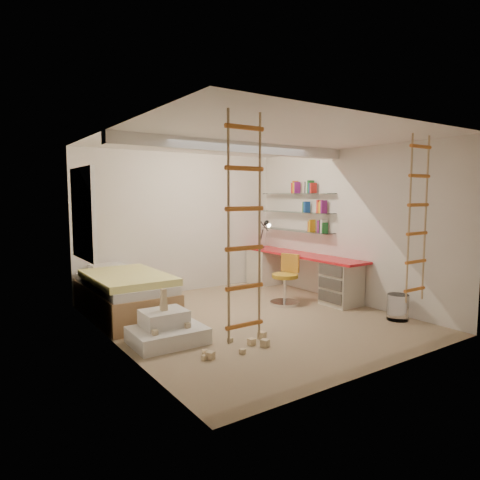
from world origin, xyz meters
TOP-DOWN VIEW (x-y plane):
  - floor at (0.00, 0.00)m, footprint 4.50×4.50m
  - ceiling_beam at (0.00, 0.30)m, footprint 4.00×0.18m
  - window_frame at (-1.97, 1.50)m, footprint 0.06×1.15m
  - window_blind at (-1.93, 1.50)m, footprint 0.02×1.00m
  - rope_ladder_left at (-1.35, -1.75)m, footprint 0.41×0.04m
  - rope_ladder_right at (1.35, -1.75)m, footprint 0.41×0.04m
  - waste_bin at (1.75, -1.23)m, footprint 0.30×0.30m
  - desk at (1.72, 0.86)m, footprint 0.56×2.80m
  - shelves at (1.87, 1.13)m, footprint 0.25×1.80m
  - bed at (-1.48, 1.23)m, footprint 1.02×2.00m
  - task_lamp at (1.67, 1.82)m, footprint 0.14×0.36m
  - swivel_chair at (0.98, 0.39)m, footprint 0.64×0.64m
  - play_platform at (-1.45, -0.21)m, footprint 0.90×0.70m
  - toy_blocks at (-1.11, -0.60)m, footprint 1.36×1.01m
  - books at (1.87, 1.13)m, footprint 0.14×0.64m

SIDE VIEW (x-z plane):
  - floor at x=0.00m, z-range 0.00..0.00m
  - play_platform at x=-1.45m, z-range -0.04..0.35m
  - waste_bin at x=1.75m, z-range 0.00..0.38m
  - toy_blocks at x=-1.11m, z-range -0.14..0.52m
  - swivel_chair at x=0.98m, z-range -0.11..0.73m
  - bed at x=-1.48m, z-range -0.02..0.67m
  - desk at x=1.72m, z-range 0.03..0.78m
  - task_lamp at x=1.67m, z-range 0.85..1.42m
  - shelves at x=1.87m, z-range 1.14..1.86m
  - rope_ladder_left at x=-1.35m, z-range 0.45..2.58m
  - rope_ladder_right at x=1.35m, z-range 0.45..2.58m
  - window_frame at x=-1.97m, z-range 0.88..2.23m
  - window_blind at x=-1.93m, z-range 0.95..2.15m
  - books at x=1.87m, z-range 1.19..2.11m
  - ceiling_beam at x=0.00m, z-range 2.44..2.60m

